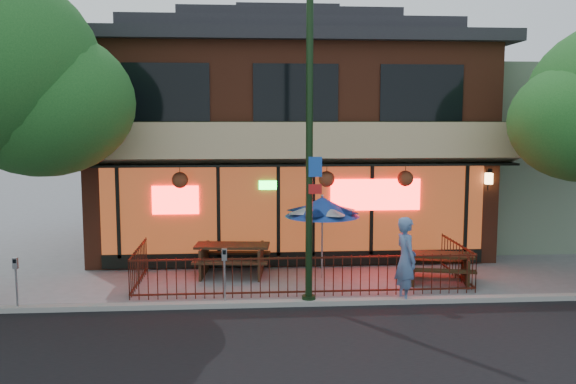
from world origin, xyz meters
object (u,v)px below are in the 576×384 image
Objects in this scene: street_light at (309,169)px; patio_umbrella at (322,207)px; pedestrian at (406,259)px; parking_meter_near at (224,267)px; picnic_table_right at (438,263)px; parking_meter_far at (16,275)px; picnic_table_left at (232,255)px.

street_light is 2.64m from patio_umbrella.
patio_umbrella is (0.60, 2.28, -1.20)m from street_light.
pedestrian is at bearing -52.82° from patio_umbrella.
patio_umbrella reaches higher than parking_meter_near.
street_light is 2.96m from parking_meter_near.
picnic_table_right is at bearing -11.34° from patio_umbrella.
pedestrian is at bearing 0.85° from parking_meter_far.
street_light is 3.44× the size of picnic_table_right.
picnic_table_left is 2.80m from parking_meter_near.
picnic_table_left is 1.60× the size of parking_meter_near.
pedestrian reaches higher than parking_meter_near.
street_light reaches higher than patio_umbrella.
picnic_table_right is at bearing -48.10° from pedestrian.
parking_meter_far is (-8.82, -0.13, -0.17)m from pedestrian.
street_light is 5.22× the size of parking_meter_near.
pedestrian is 8.82m from parking_meter_far.
patio_umbrella is 7.59m from parking_meter_far.
picnic_table_right is 3.38m from patio_umbrella.
parking_meter_near is 1.09× the size of parking_meter_far.
patio_umbrella is at bearing 28.11° from pedestrian.
pedestrian is at bearing -33.65° from picnic_table_left.
parking_meter_near reaches higher than picnic_table_left.
parking_meter_far is at bearing -170.19° from picnic_table_right.
pedestrian reaches higher than picnic_table_right.
patio_umbrella is at bearing 41.88° from parking_meter_near.
picnic_table_right is 1.52× the size of parking_meter_near.
picnic_table_right is at bearing -11.54° from picnic_table_left.
picnic_table_left is (-1.81, 2.78, -2.59)m from street_light.
picnic_table_left is at bearing 168.46° from picnic_table_right.
picnic_table_left is 4.94m from pedestrian.
parking_meter_near is 4.60m from parking_meter_far.
picnic_table_left is at bearing 87.37° from parking_meter_near.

